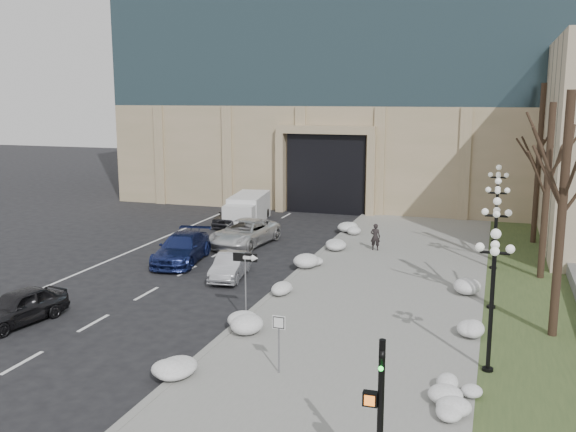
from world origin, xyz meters
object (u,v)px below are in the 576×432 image
object	(u,v)px
car_a	(19,307)
car_d	(245,233)
car_c	(182,248)
lamppost_b	(495,238)
car_e	(234,215)
pedestrian	(375,237)
keep_sign	(279,332)
lamppost_d	(497,193)
traffic_signal	(379,420)
lamppost_a	(493,282)
one_way_sign	(249,266)
box_truck	(247,210)
car_b	(230,266)
lamppost_c	(496,211)

from	to	relation	value
car_a	car_d	distance (m)	15.50
car_c	lamppost_b	xyz separation A→B (m)	(15.86, -3.02, 2.31)
car_e	pedestrian	distance (m)	11.53
keep_sign	car_a	bearing A→B (deg)	174.27
car_e	lamppost_d	bearing A→B (deg)	0.68
traffic_signal	lamppost_a	world-z (taller)	lamppost_a
car_d	one_way_sign	xyz separation A→B (m)	(5.11, -12.10, 1.52)
lamppost_b	keep_sign	bearing A→B (deg)	-125.67
car_d	traffic_signal	xyz separation A→B (m)	(11.93, -21.68, 1.07)
car_c	lamppost_a	world-z (taller)	lamppost_a
car_d	keep_sign	xyz separation A→B (m)	(7.83, -16.49, 0.72)
one_way_sign	keep_sign	world-z (taller)	one_way_sign
car_e	lamppost_d	size ratio (longest dim) A/B	0.90
box_truck	traffic_signal	xyz separation A→B (m)	(14.35, -28.21, 0.91)
lamppost_d	box_truck	bearing A→B (deg)	175.76
car_d	car_a	bearing A→B (deg)	-96.24
car_b	car_e	world-z (taller)	car_e
car_b	keep_sign	distance (m)	11.45
car_a	keep_sign	bearing A→B (deg)	3.94
car_c	one_way_sign	xyz separation A→B (m)	(6.83, -7.42, 1.53)
car_d	lamppost_d	size ratio (longest dim) A/B	1.16
box_truck	car_a	bearing A→B (deg)	-101.05
car_d	lamppost_b	world-z (taller)	lamppost_b
car_a	lamppost_d	bearing A→B (deg)	60.21
lamppost_c	car_e	bearing A→B (deg)	159.33
car_d	lamppost_b	xyz separation A→B (m)	(14.14, -7.70, 2.31)
car_c	keep_sign	world-z (taller)	keep_sign
car_b	pedestrian	distance (m)	9.42
car_d	pedestrian	bearing A→B (deg)	12.13
car_a	keep_sign	xyz separation A→B (m)	(11.22, -1.36, 0.80)
car_c	lamppost_c	distance (m)	16.40
lamppost_c	traffic_signal	bearing A→B (deg)	-96.16
lamppost_a	lamppost_b	xyz separation A→B (m)	(0.00, 6.50, 0.00)
lamppost_a	car_d	bearing A→B (deg)	134.88
car_a	box_truck	bearing A→B (deg)	98.29
car_a	pedestrian	xyz separation A→B (m)	(11.07, 15.91, 0.20)
box_truck	keep_sign	xyz separation A→B (m)	(10.26, -23.01, 0.56)
car_d	one_way_sign	bearing A→B (deg)	-60.74
box_truck	traffic_signal	size ratio (longest dim) A/B	1.69
pedestrian	lamppost_c	xyz separation A→B (m)	(6.45, -1.97, 2.18)
one_way_sign	car_a	bearing A→B (deg)	-164.64
traffic_signal	one_way_sign	bearing A→B (deg)	124.05
lamppost_a	car_b	bearing A→B (deg)	148.39
car_b	lamppost_a	distance (m)	14.51
car_e	lamppost_a	size ratio (longest dim) A/B	0.90
one_way_sign	car_e	bearing A→B (deg)	110.64
car_a	lamppost_c	world-z (taller)	lamppost_c
car_a	lamppost_d	size ratio (longest dim) A/B	0.85
keep_sign	car_c	bearing A→B (deg)	130.14
car_a	car_b	distance (m)	9.98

